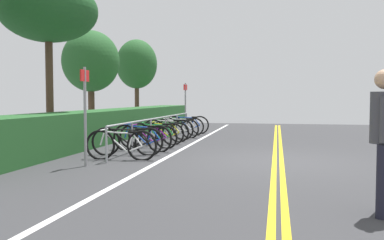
# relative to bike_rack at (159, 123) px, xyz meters

# --- Properties ---
(ground_plane) EXTENTS (28.04, 13.43, 0.05)m
(ground_plane) POSITION_rel_bike_rack_xyz_m (-3.09, -3.70, -0.66)
(ground_plane) COLOR #353538
(centre_line_yellow_inner) EXTENTS (25.23, 0.10, 0.00)m
(centre_line_yellow_inner) POSITION_rel_bike_rack_xyz_m (-3.09, -3.78, -0.63)
(centre_line_yellow_inner) COLOR gold
(centre_line_yellow_inner) RESTS_ON ground_plane
(centre_line_yellow_outer) EXTENTS (25.23, 0.10, 0.00)m
(centre_line_yellow_outer) POSITION_rel_bike_rack_xyz_m (-3.09, -3.62, -0.63)
(centre_line_yellow_outer) COLOR gold
(centre_line_yellow_outer) RESTS_ON ground_plane
(bike_lane_stripe_white) EXTENTS (25.23, 0.12, 0.00)m
(bike_lane_stripe_white) POSITION_rel_bike_rack_xyz_m (-3.09, -1.08, -0.63)
(bike_lane_stripe_white) COLOR white
(bike_lane_stripe_white) RESTS_ON ground_plane
(bike_rack) EXTENTS (8.30, 0.05, 0.83)m
(bike_rack) POSITION_rel_bike_rack_xyz_m (0.00, 0.00, 0.00)
(bike_rack) COLOR #9EA0A5
(bike_rack) RESTS_ON ground_plane
(bicycle_0) EXTENTS (0.46, 1.72, 0.74)m
(bicycle_0) POSITION_rel_bike_rack_xyz_m (-3.60, -0.14, -0.29)
(bicycle_0) COLOR black
(bicycle_0) RESTS_ON ground_plane
(bicycle_1) EXTENTS (0.47, 1.80, 0.75)m
(bicycle_1) POSITION_rel_bike_rack_xyz_m (-2.83, -0.01, -0.28)
(bicycle_1) COLOR black
(bicycle_1) RESTS_ON ground_plane
(bicycle_2) EXTENTS (0.48, 1.77, 0.77)m
(bicycle_2) POSITION_rel_bike_rack_xyz_m (-1.97, -0.10, -0.27)
(bicycle_2) COLOR black
(bicycle_2) RESTS_ON ground_plane
(bicycle_3) EXTENTS (0.46, 1.78, 0.70)m
(bicycle_3) POSITION_rel_bike_rack_xyz_m (-1.25, -0.05, -0.30)
(bicycle_3) COLOR black
(bicycle_3) RESTS_ON ground_plane
(bicycle_4) EXTENTS (0.56, 1.68, 0.72)m
(bicycle_4) POSITION_rel_bike_rack_xyz_m (-0.44, -0.05, -0.29)
(bicycle_4) COLOR black
(bicycle_4) RESTS_ON ground_plane
(bicycle_5) EXTENTS (0.46, 1.62, 0.69)m
(bicycle_5) POSITION_rel_bike_rack_xyz_m (0.48, -0.07, -0.31)
(bicycle_5) COLOR black
(bicycle_5) RESTS_ON ground_plane
(bicycle_6) EXTENTS (0.46, 1.78, 0.75)m
(bicycle_6) POSITION_rel_bike_rack_xyz_m (1.24, 0.02, -0.28)
(bicycle_6) COLOR black
(bicycle_6) RESTS_ON ground_plane
(bicycle_7) EXTENTS (0.55, 1.73, 0.73)m
(bicycle_7) POSITION_rel_bike_rack_xyz_m (1.97, -0.11, -0.29)
(bicycle_7) COLOR black
(bicycle_7) RESTS_ON ground_plane
(bicycle_8) EXTENTS (0.46, 1.73, 0.73)m
(bicycle_8) POSITION_rel_bike_rack_xyz_m (2.85, -0.09, -0.29)
(bicycle_8) COLOR black
(bicycle_8) RESTS_ON ground_plane
(bicycle_9) EXTENTS (0.46, 1.77, 0.76)m
(bicycle_9) POSITION_rel_bike_rack_xyz_m (3.64, -0.12, -0.28)
(bicycle_9) COLOR black
(bicycle_9) RESTS_ON ground_plane
(pedestrian) EXTENTS (0.48, 0.32, 1.78)m
(pedestrian) POSITION_rel_bike_rack_xyz_m (-7.29, -4.94, 0.40)
(pedestrian) COLOR #1E1E2D
(pedestrian) RESTS_ON ground_plane
(sign_post_near) EXTENTS (0.36, 0.06, 2.08)m
(sign_post_near) POSITION_rel_bike_rack_xyz_m (-4.60, 0.26, 0.63)
(sign_post_near) COLOR gray
(sign_post_near) RESTS_ON ground_plane
(sign_post_far) EXTENTS (0.36, 0.08, 2.07)m
(sign_post_far) POSITION_rel_bike_rack_xyz_m (4.66, 0.16, 0.62)
(sign_post_far) COLOR gray
(sign_post_far) RESTS_ON ground_plane
(hedge_backdrop) EXTENTS (17.25, 1.32, 1.03)m
(hedge_backdrop) POSITION_rel_bike_rack_xyz_m (1.50, 2.03, -0.12)
(hedge_backdrop) COLOR #235626
(hedge_backdrop) RESTS_ON ground_plane
(tree_mid) EXTENTS (2.87, 2.87, 4.90)m
(tree_mid) POSITION_rel_bike_rack_xyz_m (-1.43, 2.93, 3.33)
(tree_mid) COLOR #473323
(tree_mid) RESTS_ON ground_plane
(tree_far_right) EXTENTS (2.40, 2.40, 4.27)m
(tree_far_right) POSITION_rel_bike_rack_xyz_m (3.78, 4.05, 2.33)
(tree_far_right) COLOR #473323
(tree_far_right) RESTS_ON ground_plane
(tree_extra) EXTENTS (2.12, 2.12, 4.47)m
(tree_extra) POSITION_rel_bike_rack_xyz_m (8.13, 3.53, 2.55)
(tree_extra) COLOR #473323
(tree_extra) RESTS_ON ground_plane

